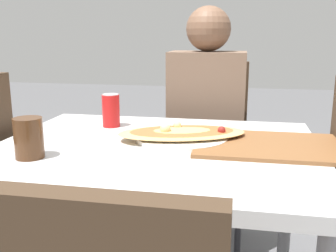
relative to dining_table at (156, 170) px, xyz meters
The scene contains 7 objects.
dining_table is the anchor object (origin of this frame).
chair_far_seated 0.77m from the dining_table, 82.40° to the left, with size 0.40×0.40×0.94m.
person_seated 0.65m from the dining_table, 81.01° to the left, with size 0.35×0.25×1.20m.
pizza_main 0.15m from the dining_table, 51.38° to the left, with size 0.47×0.32×0.06m.
soda_can 0.35m from the dining_table, 134.22° to the left, with size 0.07×0.07×0.12m.
drink_glass 0.40m from the dining_table, 150.22° to the right, with size 0.08×0.08×0.12m.
serving_tray 0.37m from the dining_table, ahead, with size 0.46×0.32×0.01m.
Camera 1 is at (0.26, -1.17, 1.08)m, focal length 42.00 mm.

